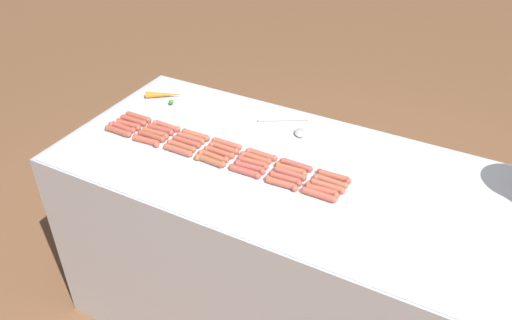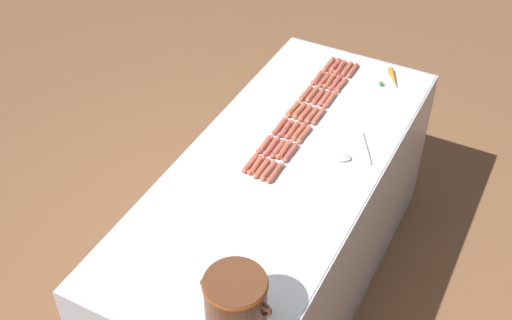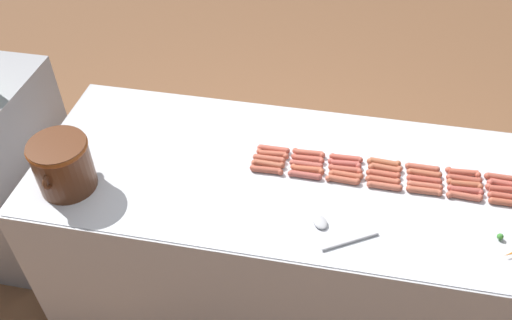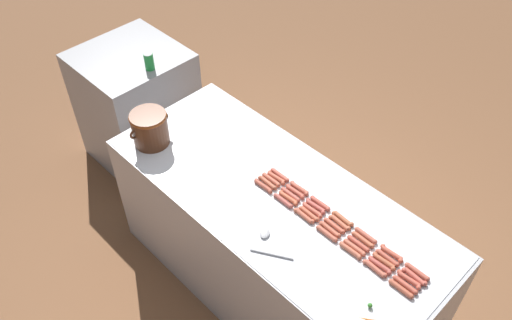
{
  "view_description": "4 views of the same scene",
  "coord_description": "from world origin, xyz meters",
  "px_view_note": "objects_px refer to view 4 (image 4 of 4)",
  "views": [
    {
      "loc": [
        1.49,
        0.55,
        2.08
      ],
      "look_at": [
        0.03,
        -0.23,
        0.92
      ],
      "focal_mm": 36.29,
      "sensor_mm": 36.0,
      "label": 1
    },
    {
      "loc": [
        -0.94,
        2.03,
        2.87
      ],
      "look_at": [
        0.06,
        0.12,
        1.0
      ],
      "focal_mm": 46.42,
      "sensor_mm": 36.0,
      "label": 2
    },
    {
      "loc": [
        -1.51,
        -0.16,
        2.41
      ],
      "look_at": [
        -0.07,
        0.11,
        1.03
      ],
      "focal_mm": 37.21,
      "sensor_mm": 36.0,
      "label": 3
    },
    {
      "loc": [
        -1.44,
        -1.31,
        3.09
      ],
      "look_at": [
        0.04,
        0.19,
        1.01
      ],
      "focal_mm": 36.76,
      "sensor_mm": 36.0,
      "label": 4
    }
  ],
  "objects_px": {
    "hot_dog_7": "(405,285)",
    "hot_dog_22": "(387,258)",
    "serving_spoon": "(267,240)",
    "hot_dog_19": "(291,195)",
    "hot_dog_17": "(334,226)",
    "hot_dog_16": "(358,244)",
    "back_cabinet": "(138,107)",
    "hot_dog_33": "(299,188)",
    "bean_pot": "(150,127)",
    "hot_dog_28": "(417,272)",
    "hot_dog_6": "(263,186)",
    "hot_dog_24": "(340,223)",
    "hot_dog_10": "(330,229)",
    "hot_dog_21": "(414,277)",
    "hot_dog_1": "(375,269)",
    "hot_dog_27": "(276,178)",
    "hot_dog_23": "(363,240)",
    "hot_dog_3": "(327,234)",
    "hot_dog_25": "(316,206)",
    "hot_dog_12": "(288,198)",
    "hot_dog_15": "(384,261)",
    "soda_can": "(149,61)",
    "hot_dog_2": "(350,250)",
    "hot_dog_4": "(304,216)",
    "hot_dog_26": "(295,192)",
    "hot_dog_0": "(401,289)",
    "hot_dog_5": "(283,201)",
    "hot_dog_29": "(392,253)",
    "hot_dog_13": "(268,183)",
    "hot_dog_14": "(409,280)",
    "hot_dog_11": "(309,214)",
    "hot_dog_20": "(271,180)",
    "hot_dog_18": "(312,210)",
    "hot_dog_30": "(366,235)",
    "hot_dog_32": "(320,203)",
    "hot_dog_31": "(343,219)",
    "hot_dog_9": "(355,248)",
    "hot_dog_34": "(280,175)",
    "hot_dog_8": "(380,265)"
  },
  "relations": [
    {
      "from": "hot_dog_7",
      "to": "hot_dog_22",
      "type": "bearing_deg",
      "value": 65.97
    },
    {
      "from": "serving_spoon",
      "to": "hot_dog_19",
      "type": "bearing_deg",
      "value": 21.69
    },
    {
      "from": "hot_dog_17",
      "to": "hot_dog_16",
      "type": "bearing_deg",
      "value": -90.71
    },
    {
      "from": "back_cabinet",
      "to": "hot_dog_17",
      "type": "bearing_deg",
      "value": -93.26
    },
    {
      "from": "hot_dog_33",
      "to": "bean_pot",
      "type": "distance_m",
      "value": 0.97
    },
    {
      "from": "hot_dog_28",
      "to": "hot_dog_16",
      "type": "bearing_deg",
      "value": 102.9
    },
    {
      "from": "hot_dog_6",
      "to": "hot_dog_24",
      "type": "relative_size",
      "value": 1.0
    },
    {
      "from": "hot_dog_10",
      "to": "hot_dog_21",
      "type": "xyz_separation_m",
      "value": [
        0.07,
        -0.47,
        0.0
      ]
    },
    {
      "from": "hot_dog_1",
      "to": "hot_dog_27",
      "type": "bearing_deg",
      "value": 82.72
    },
    {
      "from": "hot_dog_23",
      "to": "hot_dog_27",
      "type": "relative_size",
      "value": 1.0
    },
    {
      "from": "hot_dog_28",
      "to": "hot_dog_3",
      "type": "bearing_deg",
      "value": 106.43
    },
    {
      "from": "hot_dog_25",
      "to": "hot_dog_1",
      "type": "bearing_deg",
      "value": -101.58
    },
    {
      "from": "hot_dog_10",
      "to": "hot_dog_12",
      "type": "bearing_deg",
      "value": 89.14
    },
    {
      "from": "hot_dog_15",
      "to": "soda_can",
      "type": "distance_m",
      "value": 2.09
    },
    {
      "from": "hot_dog_28",
      "to": "hot_dog_2",
      "type": "bearing_deg",
      "value": 113.23
    },
    {
      "from": "hot_dog_10",
      "to": "hot_dog_19",
      "type": "relative_size",
      "value": 1.0
    },
    {
      "from": "hot_dog_4",
      "to": "hot_dog_26",
      "type": "relative_size",
      "value": 1.0
    },
    {
      "from": "hot_dog_1",
      "to": "hot_dog_17",
      "type": "bearing_deg",
      "value": 78.3
    },
    {
      "from": "hot_dog_0",
      "to": "hot_dog_5",
      "type": "distance_m",
      "value": 0.77
    },
    {
      "from": "hot_dog_22",
      "to": "hot_dog_29",
      "type": "distance_m",
      "value": 0.04
    },
    {
      "from": "hot_dog_13",
      "to": "serving_spoon",
      "type": "bearing_deg",
      "value": -135.79
    },
    {
      "from": "hot_dog_14",
      "to": "serving_spoon",
      "type": "bearing_deg",
      "value": 116.2
    },
    {
      "from": "hot_dog_24",
      "to": "hot_dog_33",
      "type": "bearing_deg",
      "value": 84.43
    },
    {
      "from": "hot_dog_4",
      "to": "hot_dog_19",
      "type": "height_order",
      "value": "same"
    },
    {
      "from": "hot_dog_13",
      "to": "hot_dog_4",
      "type": "bearing_deg",
      "value": -96.29
    },
    {
      "from": "hot_dog_11",
      "to": "hot_dog_20",
      "type": "height_order",
      "value": "same"
    },
    {
      "from": "hot_dog_2",
      "to": "hot_dog_5",
      "type": "distance_m",
      "value": 0.46
    },
    {
      "from": "hot_dog_12",
      "to": "hot_dog_18",
      "type": "xyz_separation_m",
      "value": [
        0.03,
        -0.15,
        0.0
      ]
    },
    {
      "from": "hot_dog_7",
      "to": "hot_dog_26",
      "type": "relative_size",
      "value": 1.0
    },
    {
      "from": "hot_dog_1",
      "to": "hot_dog_30",
      "type": "distance_m",
      "value": 0.2
    },
    {
      "from": "hot_dog_13",
      "to": "hot_dog_33",
      "type": "bearing_deg",
      "value": -58.03
    },
    {
      "from": "hot_dog_19",
      "to": "bean_pot",
      "type": "distance_m",
      "value": 0.95
    },
    {
      "from": "hot_dog_28",
      "to": "bean_pot",
      "type": "xyz_separation_m",
      "value": [
        -0.35,
        1.67,
        0.11
      ]
    },
    {
      "from": "hot_dog_32",
      "to": "hot_dog_15",
      "type": "bearing_deg",
      "value": -97.63
    },
    {
      "from": "hot_dog_26",
      "to": "hot_dog_31",
      "type": "height_order",
      "value": "same"
    },
    {
      "from": "hot_dog_28",
      "to": "hot_dog_14",
      "type": "bearing_deg",
      "value": 177.68
    },
    {
      "from": "hot_dog_24",
      "to": "hot_dog_26",
      "type": "distance_m",
      "value": 0.31
    },
    {
      "from": "hot_dog_4",
      "to": "hot_dog_14",
      "type": "bearing_deg",
      "value": -83.87
    },
    {
      "from": "hot_dog_24",
      "to": "hot_dog_4",
      "type": "bearing_deg",
      "value": 121.49
    },
    {
      "from": "hot_dog_4",
      "to": "hot_dog_24",
      "type": "xyz_separation_m",
      "value": [
        0.1,
        -0.16,
        0.0
      ]
    },
    {
      "from": "hot_dog_19",
      "to": "serving_spoon",
      "type": "bearing_deg",
      "value": -158.31
    },
    {
      "from": "hot_dog_2",
      "to": "hot_dog_31",
      "type": "bearing_deg",
      "value": 49.59
    },
    {
      "from": "hot_dog_26",
      "to": "hot_dog_28",
      "type": "height_order",
      "value": "same"
    },
    {
      "from": "hot_dog_16",
      "to": "hot_dog_9",
      "type": "bearing_deg",
      "value": -178.08
    },
    {
      "from": "hot_dog_11",
      "to": "hot_dog_34",
      "type": "height_order",
      "value": "same"
    },
    {
      "from": "hot_dog_8",
      "to": "hot_dog_26",
      "type": "distance_m",
      "value": 0.62
    },
    {
      "from": "hot_dog_33",
      "to": "hot_dog_22",
      "type": "bearing_deg",
      "value": -93.23
    },
    {
      "from": "hot_dog_27",
      "to": "hot_dog_12",
      "type": "bearing_deg",
      "value": -112.67
    },
    {
      "from": "hot_dog_11",
      "to": "hot_dog_16",
      "type": "distance_m",
      "value": 0.31
    },
    {
      "from": "back_cabinet",
      "to": "hot_dog_6",
      "type": "bearing_deg",
      "value": -96.56
    }
  ]
}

